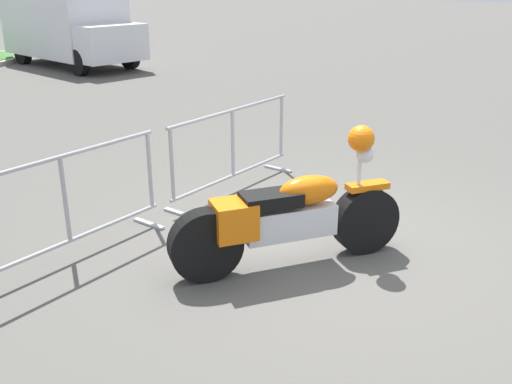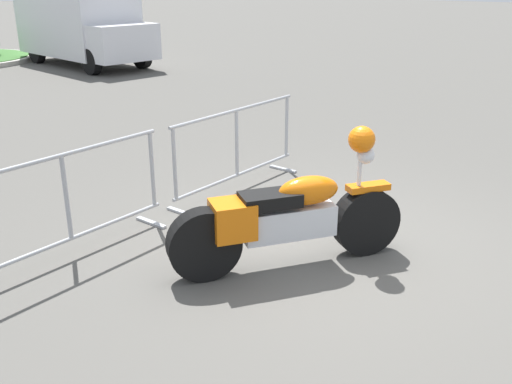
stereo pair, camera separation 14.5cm
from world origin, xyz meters
name	(u,v)px [view 2 (the right image)]	position (x,y,z in m)	size (l,w,h in m)	color
ground_plane	(330,248)	(0.00, 0.00, 0.00)	(120.00, 120.00, 0.00)	#54514C
motorcycle	(289,217)	(-0.55, 0.13, 0.50)	(2.07, 1.38, 1.31)	black
crowd_barrier_near	(67,205)	(-1.78, 1.86, 0.55)	(2.27, 0.49, 1.07)	#9EA0A5
crowd_barrier_far	(237,149)	(0.68, 1.86, 0.55)	(2.27, 0.49, 1.07)	#9EA0A5
delivery_van	(81,24)	(5.95, 12.82, 1.24)	(2.35, 5.14, 2.31)	silver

